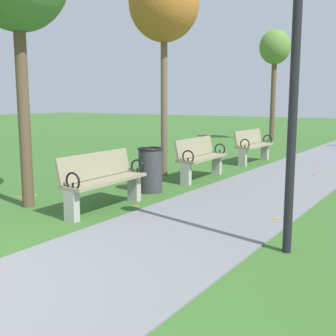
% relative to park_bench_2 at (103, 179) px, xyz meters
% --- Properties ---
extents(park_bench_2, '(0.50, 1.61, 0.90)m').
position_rel_park_bench_2_xyz_m(park_bench_2, '(0.00, 0.00, 0.00)').
color(park_bench_2, gray).
rests_on(park_bench_2, ground).
extents(park_bench_3, '(0.52, 1.61, 0.90)m').
position_rel_park_bench_2_xyz_m(park_bench_3, '(0.00, 3.14, 0.00)').
color(park_bench_3, gray).
rests_on(park_bench_3, ground).
extents(park_bench_4, '(0.52, 1.61, 0.90)m').
position_rel_park_bench_2_xyz_m(park_bench_4, '(0.00, 6.11, 0.00)').
color(park_bench_4, gray).
rests_on(park_bench_4, ground).
extents(tree_3, '(1.53, 1.53, 4.65)m').
position_rel_park_bench_2_xyz_m(tree_3, '(-0.91, 3.09, 3.28)').
color(tree_3, brown).
rests_on(tree_3, ground).
extents(tree_4, '(1.27, 1.27, 4.57)m').
position_rel_park_bench_2_xyz_m(tree_4, '(-1.79, 12.60, 3.25)').
color(tree_4, brown).
rests_on(tree_4, ground).
extents(trash_bin, '(0.48, 0.48, 0.84)m').
position_rel_park_bench_2_xyz_m(trash_bin, '(-0.15, 1.48, -0.06)').
color(trash_bin, '#38383D').
rests_on(trash_bin, ground).
extents(lamp_post, '(0.28, 0.28, 3.48)m').
position_rel_park_bench_2_xyz_m(lamp_post, '(3.03, -0.28, 1.82)').
color(lamp_post, black).
rests_on(lamp_post, ground).
extents(scattered_leaves, '(4.48, 13.65, 0.02)m').
position_rel_park_bench_2_xyz_m(scattered_leaves, '(0.06, 2.22, -0.48)').
color(scattered_leaves, '#BC842D').
rests_on(scattered_leaves, ground).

